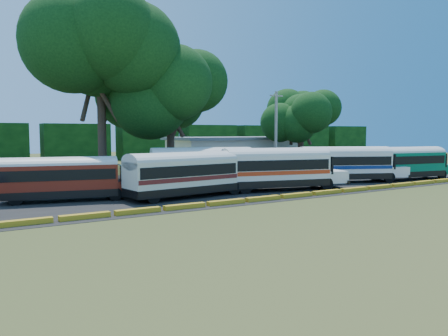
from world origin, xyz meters
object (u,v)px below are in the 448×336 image
bus_cream_west (185,172)px  tree_west (100,47)px  bus_white_red (278,166)px  bus_red (63,176)px  bus_teal (407,161)px

bus_cream_west → tree_west: (-1.81, 14.00, 10.82)m
bus_cream_west → bus_white_red: (8.14, -0.42, 0.09)m
bus_red → bus_cream_west: 8.26m
bus_white_red → bus_teal: 15.71m
bus_red → bus_teal: 31.81m
bus_red → tree_west: size_ratio=0.54×
bus_red → bus_white_red: bearing=1.1°
bus_cream_west → tree_west: tree_west is taller
bus_white_red → tree_west: bearing=138.1°
bus_cream_west → bus_teal: bearing=-7.9°
bus_teal → bus_white_red: bearing=-172.4°
bus_teal → bus_cream_west: bearing=-172.8°
bus_red → bus_teal: size_ratio=0.93×
bus_cream_west → bus_red: bearing=153.8°
tree_west → bus_white_red: bearing=-55.4°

